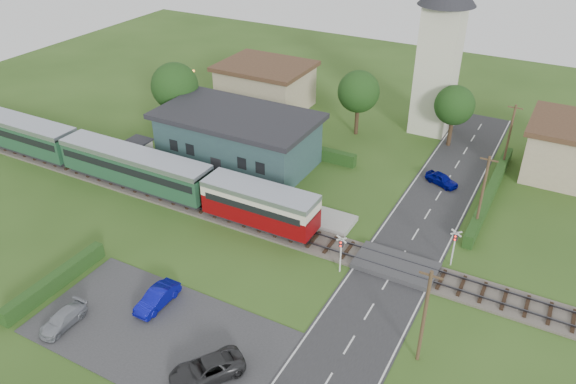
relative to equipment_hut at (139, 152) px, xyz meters
The scene contains 31 objects.
ground 18.82m from the equipment_hut, 16.11° to the right, with size 120.00×120.00×0.00m, color #2D4C19.
railway_track 18.36m from the equipment_hut, 10.08° to the right, with size 76.00×3.20×0.49m.
road 28.53m from the equipment_hut, 10.52° to the right, with size 6.00×70.00×0.05m, color #28282B.
car_park 23.90m from the equipment_hut, 46.19° to the right, with size 17.00×9.00×0.08m, color #333335.
crossing_deck 28.22m from the equipment_hut, ahead, with size 6.20×3.40×0.45m, color #333335.
platform 8.14m from the equipment_hut, ahead, with size 30.00×3.00×0.45m, color gray.
equipment_hut is the anchor object (origin of this frame).
station_building 9.92m from the equipment_hut, 35.92° to the left, with size 16.00×9.00×5.30m.
train 3.33m from the equipment_hut, 104.18° to the right, with size 43.20×2.90×3.40m.
church_tower 33.48m from the equipment_hut, 44.75° to the left, with size 6.00×6.00×17.60m.
house_west 20.05m from the equipment_hut, 81.38° to the left, with size 10.80×8.80×5.50m.
house_east 42.41m from the equipment_hut, 26.32° to the left, with size 8.80×8.80×5.50m.
hedge_carpark 18.61m from the equipment_hut, 67.85° to the right, with size 0.80×9.00×1.20m, color #193814.
hedge_roadside 33.98m from the equipment_hut, 18.54° to the left, with size 0.80×18.00×1.20m, color #193814.
hedge_station 13.09m from the equipment_hut, 52.16° to the left, with size 22.00×0.80×1.30m, color #193814.
tree_a 9.73m from the equipment_hut, 102.80° to the left, with size 5.20×5.20×8.00m.
tree_b 24.16m from the equipment_hut, 48.05° to the left, with size 4.60×4.60×7.34m.
tree_c 32.81m from the equipment_hut, 37.29° to the left, with size 4.20×4.20×6.78m.
utility_pole_b 34.14m from the equipment_hut, 19.18° to the right, with size 1.40×0.22×7.00m.
utility_pole_c 32.61m from the equipment_hut, ahead, with size 1.40×0.22×7.00m.
utility_pole_d 36.37m from the equipment_hut, 27.55° to the left, with size 1.40×0.22×7.00m.
crossing_signal_near 25.04m from the equipment_hut, 12.94° to the right, with size 0.84×0.28×3.28m.
crossing_signal_far 31.61m from the equipment_hut, ahead, with size 0.84×0.28×3.28m.
streetlamp_west 15.39m from the equipment_hut, 105.12° to the left, with size 0.30×0.30×5.15m.
streetlamp_east 40.41m from the equipment_hut, 32.67° to the left, with size 0.30×0.30×5.15m.
car_on_road 29.76m from the equipment_hut, 21.70° to the left, with size 1.32×3.28×1.12m, color #030778.
car_park_blue 21.15m from the equipment_hut, 45.74° to the right, with size 1.31×3.76×1.24m, color #080B8B.
car_park_silver 22.35m from the equipment_hut, 61.94° to the right, with size 1.43×3.52×1.02m, color #91959E.
car_park_dark 28.49m from the equipment_hut, 40.99° to the right, with size 2.10×4.56×1.27m, color #2C2C2E.
pedestrian_near 15.80m from the equipment_hut, ahead, with size 0.65×0.43×1.78m, color gray.
pedestrian_far 1.15m from the equipment_hut, 21.09° to the right, with size 0.74×0.58×1.53m, color gray.
Camera 1 is at (18.87, -31.63, 27.11)m, focal length 35.00 mm.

